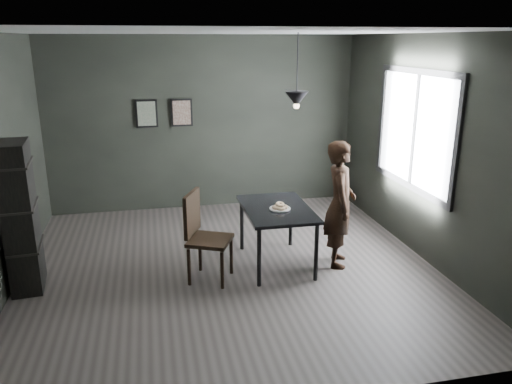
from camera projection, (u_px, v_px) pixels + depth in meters
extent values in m
plane|color=#36302E|center=(229.00, 268.00, 6.21)|extent=(5.00, 5.00, 0.00)
cube|color=black|center=(204.00, 124.00, 8.13)|extent=(5.00, 0.10, 2.80)
cube|color=silver|center=(225.00, 32.00, 5.39)|extent=(5.00, 5.00, 0.02)
cube|color=white|center=(415.00, 130.00, 6.42)|extent=(0.02, 1.80, 1.40)
cube|color=black|center=(414.00, 130.00, 6.42)|extent=(0.04, 1.96, 1.56)
cube|color=black|center=(277.00, 209.00, 6.11)|extent=(0.80, 1.20, 0.04)
cylinder|color=black|center=(259.00, 258.00, 5.65)|extent=(0.05, 0.05, 0.71)
cylinder|color=black|center=(316.00, 252.00, 5.79)|extent=(0.05, 0.05, 0.71)
cylinder|color=black|center=(242.00, 224.00, 6.66)|extent=(0.05, 0.05, 0.71)
cylinder|color=black|center=(291.00, 221.00, 6.80)|extent=(0.05, 0.05, 0.71)
cylinder|color=white|center=(280.00, 209.00, 6.03)|extent=(0.23, 0.23, 0.01)
torus|color=beige|center=(284.00, 207.00, 6.03)|extent=(0.11, 0.11, 0.04)
torus|color=beige|center=(279.00, 206.00, 6.07)|extent=(0.11, 0.11, 0.04)
torus|color=beige|center=(276.00, 207.00, 6.01)|extent=(0.11, 0.11, 0.04)
torus|color=beige|center=(281.00, 208.00, 5.98)|extent=(0.11, 0.11, 0.04)
torus|color=beige|center=(280.00, 204.00, 6.01)|extent=(0.14, 0.15, 0.06)
imported|color=black|center=(340.00, 204.00, 6.11)|extent=(0.54, 0.66, 1.58)
cube|color=black|center=(210.00, 240.00, 5.78)|extent=(0.61, 0.61, 0.04)
cube|color=black|center=(192.00, 213.00, 5.72)|extent=(0.23, 0.44, 0.50)
cylinder|color=black|center=(189.00, 267.00, 5.71)|extent=(0.04, 0.04, 0.45)
cylinder|color=black|center=(222.00, 270.00, 5.63)|extent=(0.04, 0.04, 0.45)
cylinder|color=black|center=(200.00, 253.00, 6.08)|extent=(0.04, 0.04, 0.45)
cylinder|color=black|center=(231.00, 256.00, 6.00)|extent=(0.04, 0.04, 0.45)
cube|color=black|center=(20.00, 218.00, 5.49)|extent=(0.37, 0.59, 1.69)
cylinder|color=black|center=(297.00, 66.00, 5.76)|extent=(0.01, 0.01, 0.75)
cone|color=black|center=(297.00, 99.00, 5.87)|extent=(0.28, 0.28, 0.18)
sphere|color=#FFE0B2|center=(296.00, 106.00, 5.89)|extent=(0.07, 0.07, 0.07)
cube|color=black|center=(147.00, 114.00, 7.87)|extent=(0.34, 0.03, 0.44)
cube|color=#405A4A|center=(147.00, 114.00, 7.85)|extent=(0.28, 0.01, 0.38)
cube|color=black|center=(182.00, 113.00, 7.98)|extent=(0.34, 0.03, 0.44)
cube|color=brown|center=(182.00, 113.00, 7.96)|extent=(0.28, 0.01, 0.38)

